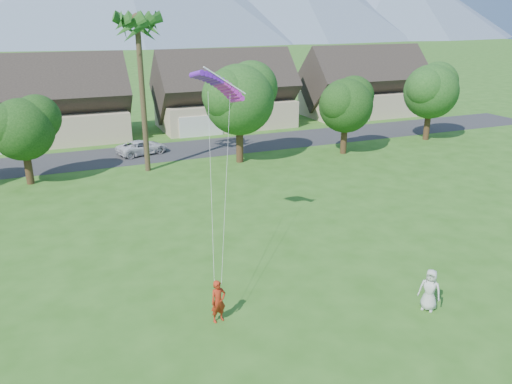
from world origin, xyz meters
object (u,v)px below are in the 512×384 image
kite_flyer (218,301)px  parked_car (142,147)px  parafoil_kite (219,83)px  watcher (430,290)px

kite_flyer → parked_car: 28.58m
parked_car → parafoil_kite: bearing=165.8°
parked_car → parafoil_kite: size_ratio=1.57×
watcher → parked_car: size_ratio=0.41×
watcher → kite_flyer: bearing=-143.4°
parked_car → parafoil_kite: (0.51, -21.38, 8.28)m
kite_flyer → parafoil_kite: size_ratio=0.63×
kite_flyer → parafoil_kite: 11.04m
parafoil_kite → parked_car: bearing=83.0°
parked_car → parafoil_kite: 22.93m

